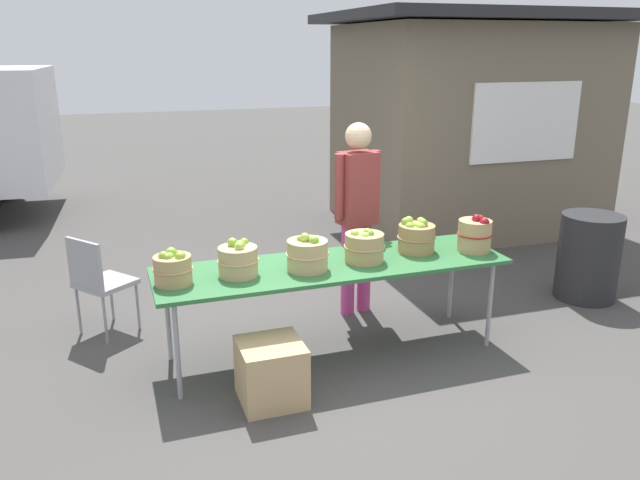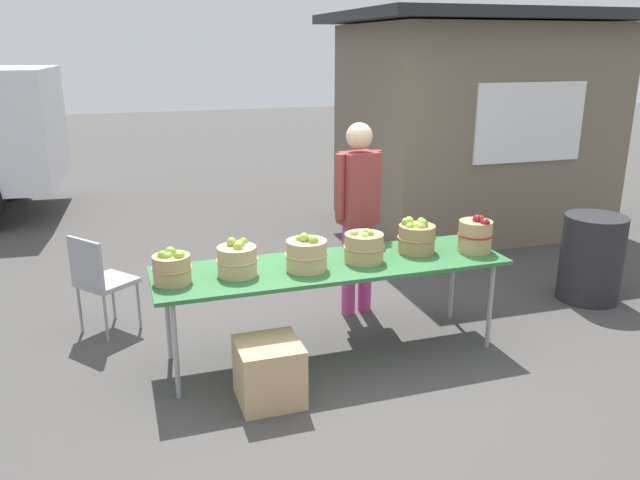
% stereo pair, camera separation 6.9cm
% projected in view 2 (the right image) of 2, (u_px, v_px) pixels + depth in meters
% --- Properties ---
extents(ground_plane, '(40.00, 40.00, 0.00)m').
position_uv_depth(ground_plane, '(332.00, 352.00, 5.02)').
color(ground_plane, '#474442').
extents(market_table, '(2.70, 0.76, 0.75)m').
position_uv_depth(market_table, '(332.00, 268.00, 4.81)').
color(market_table, '#2D6B38').
rests_on(market_table, ground).
extents(apple_basket_green_0, '(0.28, 0.28, 0.26)m').
position_uv_depth(apple_basket_green_0, '(172.00, 267.00, 4.37)').
color(apple_basket_green_0, tan).
rests_on(apple_basket_green_0, market_table).
extents(apple_basket_green_1, '(0.30, 0.30, 0.27)m').
position_uv_depth(apple_basket_green_1, '(237.00, 260.00, 4.53)').
color(apple_basket_green_1, tan).
rests_on(apple_basket_green_1, market_table).
extents(apple_basket_green_2, '(0.32, 0.32, 0.29)m').
position_uv_depth(apple_basket_green_2, '(307.00, 254.00, 4.63)').
color(apple_basket_green_2, tan).
rests_on(apple_basket_green_2, market_table).
extents(apple_basket_green_3, '(0.32, 0.32, 0.27)m').
position_uv_depth(apple_basket_green_3, '(364.00, 246.00, 4.81)').
color(apple_basket_green_3, tan).
rests_on(apple_basket_green_3, market_table).
extents(apple_basket_green_4, '(0.31, 0.31, 0.28)m').
position_uv_depth(apple_basket_green_4, '(417.00, 237.00, 5.04)').
color(apple_basket_green_4, '#A87F51').
rests_on(apple_basket_green_4, market_table).
extents(apple_basket_red_0, '(0.29, 0.29, 0.31)m').
position_uv_depth(apple_basket_red_0, '(475.00, 235.00, 5.05)').
color(apple_basket_red_0, tan).
rests_on(apple_basket_red_0, market_table).
extents(vendor_adult, '(0.45, 0.29, 1.72)m').
position_uv_depth(vendor_adult, '(358.00, 204.00, 5.49)').
color(vendor_adult, '#CC3F8C').
rests_on(vendor_adult, ground).
extents(food_kiosk, '(3.55, 2.96, 2.74)m').
position_uv_depth(food_kiosk, '(471.00, 121.00, 8.29)').
color(food_kiosk, '#726651').
rests_on(food_kiosk, ground).
extents(folding_chair, '(0.56, 0.56, 0.86)m').
position_uv_depth(folding_chair, '(99.00, 277.00, 5.21)').
color(folding_chair, '#99999E').
rests_on(folding_chair, ground).
extents(trash_barrel, '(0.57, 0.57, 0.83)m').
position_uv_depth(trash_barrel, '(591.00, 258.00, 5.96)').
color(trash_barrel, '#262628').
rests_on(trash_barrel, ground).
extents(produce_crate, '(0.43, 0.43, 0.43)m').
position_uv_depth(produce_crate, '(269.00, 372.00, 4.29)').
color(produce_crate, tan).
rests_on(produce_crate, ground).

